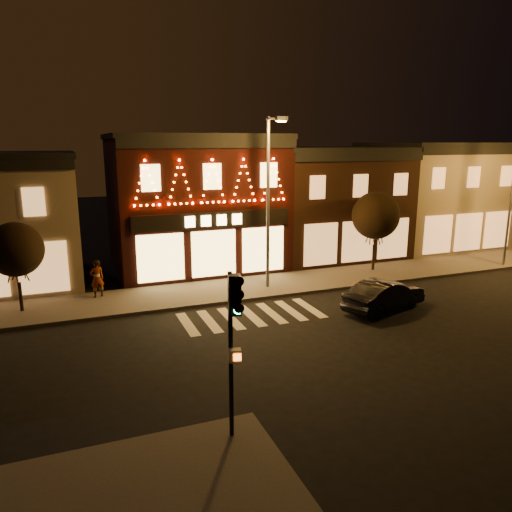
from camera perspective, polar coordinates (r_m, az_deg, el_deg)
ground at (r=19.29m, az=3.75°, el=-10.77°), size 120.00×120.00×0.00m
sidewalk_far at (r=26.92m, az=0.40°, el=-3.58°), size 44.00×4.00×0.15m
building_pulp at (r=31.08m, az=-7.16°, el=6.28°), size 10.20×8.34×8.30m
building_right_a at (r=34.69m, az=8.32°, el=6.28°), size 9.20×8.28×7.50m
building_right_b at (r=39.88m, az=19.74°, el=6.75°), size 9.20×8.28×7.80m
traffic_signal_near at (r=12.41m, az=-2.66°, el=-7.95°), size 0.37×0.48×4.52m
streetlamp_mid at (r=25.41m, az=1.62°, el=7.65°), size 0.57×2.04×8.92m
tree_left at (r=24.66m, az=-26.27°, el=0.68°), size 2.50×2.50×4.17m
tree_right at (r=30.39m, az=13.80°, el=4.61°), size 2.87×2.87×4.80m
dark_sedan at (r=23.99m, az=14.76°, el=-4.46°), size 4.73×2.84×1.47m
pedestrian at (r=25.92m, az=-18.07°, el=-2.51°), size 0.81×0.65×1.93m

